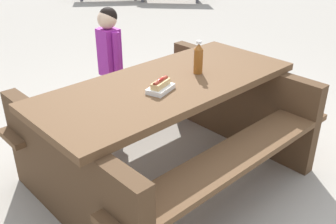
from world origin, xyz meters
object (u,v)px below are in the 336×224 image
Objects in this scene: child_in_coat at (110,53)px; hotdog_tray at (161,86)px; soda_bottle at (198,58)px; picnic_table at (168,122)px.

hotdog_tray is at bearing 51.92° from child_in_coat.
soda_bottle is at bearing 167.55° from hotdog_tray.
child_in_coat is at bearing -128.08° from hotdog_tray.
hotdog_tray reaches higher than picnic_table.
picnic_table is at bearing -169.34° from hotdog_tray.
picnic_table is 0.98m from child_in_coat.
child_in_coat is (-0.50, -0.81, 0.23)m from picnic_table.
hotdog_tray is 0.18× the size of child_in_coat.
picnic_table is at bearing -27.07° from soda_bottle.
child_in_coat is at bearing -121.60° from picnic_table.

